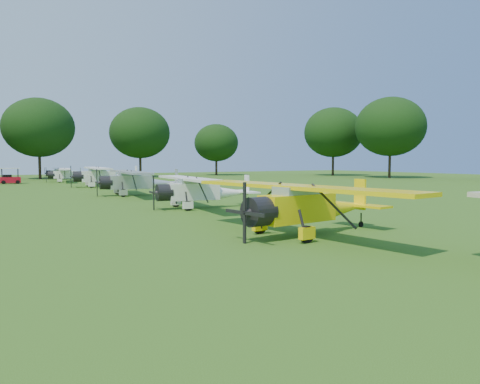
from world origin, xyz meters
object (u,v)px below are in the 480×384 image
Objects in this scene: golf_cart at (10,179)px; aircraft_4 at (137,180)px; aircraft_5 at (104,174)px; aircraft_2 at (307,203)px; aircraft_6 at (69,173)px; aircraft_3 at (201,189)px; aircraft_7 at (63,172)px.

aircraft_4 is at bearing -73.36° from golf_cart.
aircraft_2 is at bearing -85.66° from aircraft_5.
aircraft_6 is (-0.53, 27.91, -0.16)m from aircraft_4.
aircraft_4 is 14.06m from aircraft_5.
aircraft_3 is (0.85, 11.84, -0.09)m from aircraft_2.
aircraft_3 reaches higher than golf_cart.
aircraft_4 is 40.31m from aircraft_7.
aircraft_2 is 1.07× the size of aircraft_3.
aircraft_2 is at bearing -88.42° from aircraft_3.
golf_cart is (-8.68, -13.47, -0.39)m from aircraft_7.
aircraft_4 is 27.92m from aircraft_6.
golf_cart is at bearing 130.46° from aircraft_5.
aircraft_4 reaches higher than aircraft_3.
golf_cart reaches higher than aircraft_7.
aircraft_4 is 1.27× the size of aircraft_7.
aircraft_7 is 16.03m from golf_cart.
aircraft_2 is 64.56m from aircraft_7.
aircraft_5 is at bearing -55.82° from golf_cart.
aircraft_7 is 3.88× the size of golf_cart.
aircraft_2 is at bearing -84.84° from aircraft_4.
golf_cart is at bearing -118.59° from aircraft_7.
aircraft_4 reaches higher than aircraft_2.
aircraft_4 is 0.96× the size of aircraft_5.
aircraft_7 is (0.01, 26.26, -0.34)m from aircraft_5.
golf_cart is (-7.48, -1.08, -0.51)m from aircraft_6.
aircraft_5 is at bearing 80.33° from aircraft_2.
aircraft_4 is at bearing -86.73° from aircraft_7.
aircraft_6 is (-0.72, 40.31, -0.06)m from aircraft_3.
aircraft_5 reaches higher than aircraft_6.
aircraft_6 is 12.45m from aircraft_7.
aircraft_6 reaches higher than aircraft_7.
aircraft_6 is (0.12, 52.16, -0.15)m from aircraft_2.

